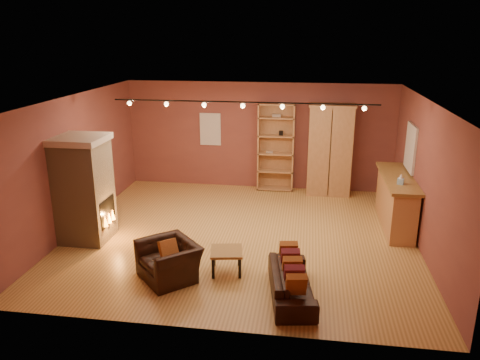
% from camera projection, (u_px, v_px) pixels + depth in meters
% --- Properties ---
extents(floor, '(7.00, 7.00, 0.00)m').
position_uv_depth(floor, '(241.00, 235.00, 9.67)').
color(floor, '#AA7E3C').
rests_on(floor, ground).
extents(ceiling, '(7.00, 7.00, 0.00)m').
position_uv_depth(ceiling, '(241.00, 99.00, 8.83)').
color(ceiling, brown).
rests_on(ceiling, back_wall).
extents(back_wall, '(7.00, 0.02, 2.80)m').
position_uv_depth(back_wall, '(259.00, 136.00, 12.31)').
color(back_wall, brown).
rests_on(back_wall, floor).
extents(left_wall, '(0.02, 6.50, 2.80)m').
position_uv_depth(left_wall, '(75.00, 163.00, 9.74)').
color(left_wall, brown).
rests_on(left_wall, floor).
extents(right_wall, '(0.02, 6.50, 2.80)m').
position_uv_depth(right_wall, '(426.00, 178.00, 8.76)').
color(right_wall, brown).
rests_on(right_wall, floor).
extents(fireplace, '(1.01, 0.98, 2.12)m').
position_uv_depth(fireplace, '(84.00, 189.00, 9.21)').
color(fireplace, tan).
rests_on(fireplace, floor).
extents(back_window, '(0.56, 0.04, 0.86)m').
position_uv_depth(back_window, '(210.00, 129.00, 12.43)').
color(back_window, silver).
rests_on(back_window, back_wall).
extents(bookcase, '(0.94, 0.37, 2.30)m').
position_uv_depth(bookcase, '(276.00, 146.00, 12.20)').
color(bookcase, tan).
rests_on(bookcase, floor).
extents(armoire, '(1.14, 0.65, 2.33)m').
position_uv_depth(armoire, '(330.00, 150.00, 11.85)').
color(armoire, tan).
rests_on(armoire, floor).
extents(bar_counter, '(0.62, 2.32, 1.11)m').
position_uv_depth(bar_counter, '(396.00, 201.00, 10.01)').
color(bar_counter, tan).
rests_on(bar_counter, floor).
extents(tissue_box, '(0.14, 0.14, 0.21)m').
position_uv_depth(tissue_box, '(401.00, 180.00, 9.32)').
color(tissue_box, '#93C7EC').
rests_on(tissue_box, bar_counter).
extents(right_window, '(0.05, 0.90, 1.00)m').
position_uv_depth(right_window, '(411.00, 148.00, 10.01)').
color(right_window, silver).
rests_on(right_window, right_wall).
extents(loveseat, '(0.71, 1.66, 0.71)m').
position_uv_depth(loveseat, '(292.00, 277.00, 7.34)').
color(loveseat, black).
rests_on(loveseat, floor).
extents(armchair, '(1.13, 1.15, 0.85)m').
position_uv_depth(armchair, '(169.00, 255.00, 7.87)').
color(armchair, black).
rests_on(armchair, floor).
extents(coffee_table, '(0.63, 0.63, 0.41)m').
position_uv_depth(coffee_table, '(227.00, 253.00, 8.09)').
color(coffee_table, olive).
rests_on(coffee_table, floor).
extents(track_rail, '(5.20, 0.09, 0.13)m').
position_uv_depth(track_rail, '(243.00, 104.00, 9.05)').
color(track_rail, black).
rests_on(track_rail, ceiling).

